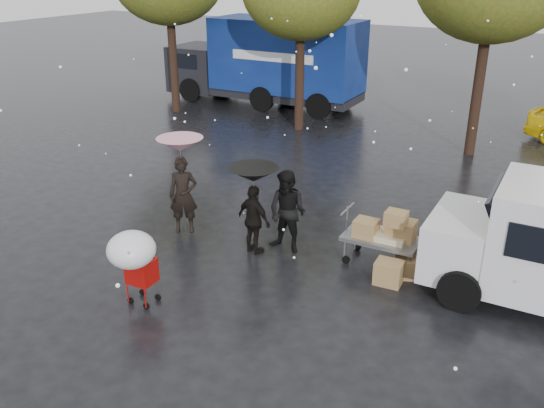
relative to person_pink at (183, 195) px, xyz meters
The scene contains 11 objects.
ground 2.51m from the person_pink, 30.50° to the right, with size 90.00×90.00×0.00m, color black.
person_pink is the anchor object (origin of this frame).
person_middle 2.48m from the person_pink, ahead, with size 0.86×0.67×1.76m, color black.
person_black 1.91m from the person_pink, ahead, with size 0.88×0.37×1.50m, color black.
umbrella_pink 1.16m from the person_pink, 90.00° to the left, with size 1.01×1.01×2.19m.
umbrella_black 2.10m from the person_pink, ahead, with size 1.02×1.02×1.89m.
vendor_cart 4.50m from the person_pink, ahead, with size 1.52×0.80×1.27m.
shopping_cart 3.12m from the person_pink, 68.87° to the right, with size 0.84×0.84×1.46m.
blue_truck 12.39m from the person_pink, 110.15° to the left, with size 8.30×2.60×3.50m.
box_ground_near 4.81m from the person_pink, ahead, with size 0.51×0.41×0.46m, color olive.
box_ground_far 5.10m from the person_pink, ahead, with size 0.50×0.39×0.39m, color olive.
Camera 1 is at (5.35, -8.20, 5.72)m, focal length 38.00 mm.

